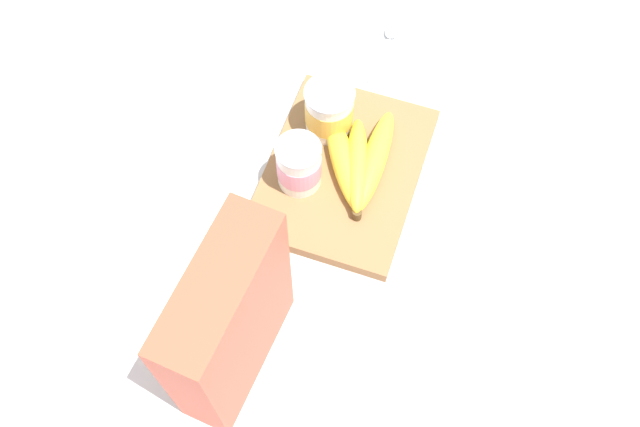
# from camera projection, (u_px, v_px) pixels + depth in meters

# --- Properties ---
(ground_plane) EXTENTS (2.40, 2.40, 0.00)m
(ground_plane) POSITION_uv_depth(u_px,v_px,m) (343.00, 175.00, 1.10)
(ground_plane) COLOR silver
(cutting_board) EXTENTS (0.30, 0.22, 0.02)m
(cutting_board) POSITION_uv_depth(u_px,v_px,m) (343.00, 171.00, 1.09)
(cutting_board) COLOR olive
(cutting_board) RESTS_ON ground_plane
(cereal_box) EXTENTS (0.20, 0.08, 0.26)m
(cereal_box) POSITION_uv_depth(u_px,v_px,m) (229.00, 323.00, 0.85)
(cereal_box) COLOR #D85138
(cereal_box) RESTS_ON ground_plane
(yogurt_cup_front) EXTENTS (0.07, 0.07, 0.09)m
(yogurt_cup_front) POSITION_uv_depth(u_px,v_px,m) (299.00, 165.00, 1.03)
(yogurt_cup_front) COLOR white
(yogurt_cup_front) RESTS_ON cutting_board
(yogurt_cup_back) EXTENTS (0.07, 0.07, 0.09)m
(yogurt_cup_back) POSITION_uv_depth(u_px,v_px,m) (329.00, 110.00, 1.08)
(yogurt_cup_back) COLOR white
(yogurt_cup_back) RESTS_ON cutting_board
(banana_bunch) EXTENTS (0.19, 0.12, 0.04)m
(banana_bunch) POSITION_uv_depth(u_px,v_px,m) (358.00, 162.00, 1.06)
(banana_bunch) COLOR yellow
(banana_bunch) RESTS_ON cutting_board
(spoon) EXTENTS (0.13, 0.03, 0.01)m
(spoon) POSITION_uv_depth(u_px,v_px,m) (387.00, 42.00, 1.21)
(spoon) COLOR silver
(spoon) RESTS_ON ground_plane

